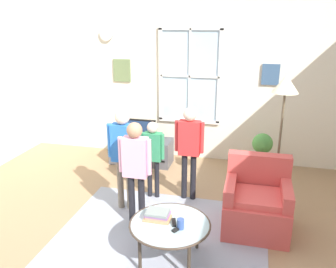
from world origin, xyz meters
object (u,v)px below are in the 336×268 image
at_px(person_blue_shirt, 123,149).
at_px(floor_lamp, 284,98).
at_px(cup, 181,224).
at_px(remote_near_cup, 174,222).
at_px(book_stack, 158,215).
at_px(armchair, 257,204).
at_px(tv_stand, 141,151).
at_px(television, 141,129).
at_px(potted_plant_by_window, 261,154).
at_px(person_red_shirt, 189,143).
at_px(coffee_table, 170,225).
at_px(remote_near_books, 178,229).
at_px(person_green_shirt, 153,151).
at_px(person_pink_shirt, 135,163).

bearing_deg(person_blue_shirt, floor_lamp, 13.93).
bearing_deg(cup, remote_near_cup, 138.68).
bearing_deg(book_stack, armchair, 37.38).
relative_size(tv_stand, book_stack, 3.87).
bearing_deg(television, person_blue_shirt, -79.74).
relative_size(person_blue_shirt, potted_plant_by_window, 1.91).
xyz_separation_m(tv_stand, book_stack, (0.96, -2.38, 0.26)).
distance_m(armchair, floor_lamp, 1.33).
height_order(armchair, person_red_shirt, person_red_shirt).
relative_size(coffee_table, remote_near_cup, 6.08).
relative_size(coffee_table, floor_lamp, 0.47).
xyz_separation_m(tv_stand, coffee_table, (1.11, -2.43, 0.19)).
height_order(potted_plant_by_window, floor_lamp, floor_lamp).
xyz_separation_m(book_stack, floor_lamp, (1.25, 1.31, 1.03)).
distance_m(person_blue_shirt, person_red_shirt, 0.90).
distance_m(remote_near_books, remote_near_cup, 0.12).
xyz_separation_m(person_green_shirt, potted_plant_by_window, (1.49, 1.10, -0.33)).
relative_size(person_red_shirt, potted_plant_by_window, 1.85).
xyz_separation_m(person_blue_shirt, person_red_shirt, (0.77, 0.47, -0.03)).
height_order(remote_near_cup, person_blue_shirt, person_blue_shirt).
height_order(remote_near_cup, person_pink_shirt, person_pink_shirt).
distance_m(cup, floor_lamp, 2.01).
relative_size(cup, remote_near_cup, 0.76).
bearing_deg(remote_near_cup, person_green_shirt, 115.14).
relative_size(book_stack, potted_plant_by_window, 0.38).
bearing_deg(remote_near_books, armchair, 49.91).
height_order(person_blue_shirt, person_red_shirt, person_blue_shirt).
bearing_deg(remote_near_cup, book_stack, 168.36).
height_order(television, armchair, armchair).
distance_m(coffee_table, cup, 0.16).
height_order(cup, remote_near_cup, cup).
bearing_deg(book_stack, floor_lamp, 46.41).
bearing_deg(television, person_pink_shirt, -73.45).
relative_size(television, remote_near_books, 3.76).
distance_m(tv_stand, remote_near_cup, 2.68).
xyz_separation_m(person_green_shirt, floor_lamp, (1.66, 0.08, 0.81)).
bearing_deg(book_stack, remote_near_books, -29.23).
height_order(tv_stand, remote_near_books, remote_near_books).
xyz_separation_m(book_stack, person_blue_shirt, (-0.69, 0.83, 0.38)).
relative_size(book_stack, floor_lamp, 0.15).
xyz_separation_m(tv_stand, person_blue_shirt, (0.28, -1.54, 0.64)).
height_order(television, person_red_shirt, person_red_shirt).
distance_m(book_stack, person_red_shirt, 1.35).
height_order(coffee_table, remote_near_books, remote_near_books).
bearing_deg(remote_near_books, person_blue_shirt, 133.78).
height_order(armchair, cup, armchair).
xyz_separation_m(television, remote_near_cup, (1.15, -2.41, -0.19)).
bearing_deg(book_stack, person_green_shirt, 108.44).
relative_size(coffee_table, cup, 8.00).
bearing_deg(potted_plant_by_window, coffee_table, -111.47).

